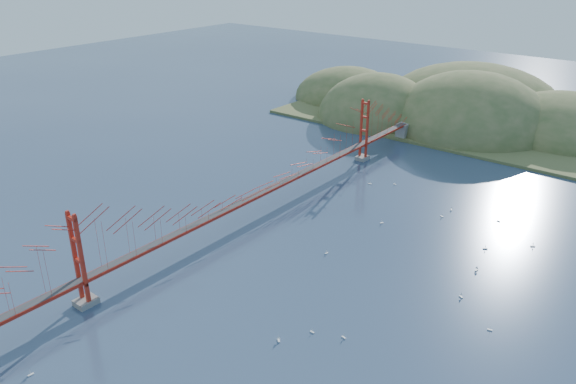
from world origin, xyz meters
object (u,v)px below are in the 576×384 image
Objects in this scene: sailboat_1 at (461,296)px; sailboat_2 at (312,331)px; bridge at (259,171)px; sailboat_0 at (327,253)px.

sailboat_1 reaches higher than sailboat_2.
bridge reaches higher than sailboat_1.
bridge is 30.35m from sailboat_2.
sailboat_0 is 16.77m from sailboat_2.
bridge is 162.61× the size of sailboat_0.
bridge is 16.88m from sailboat_0.
sailboat_1 is (33.05, -2.13, -6.86)m from bridge.
sailboat_0 is at bearing -13.64° from bridge.
sailboat_0 is at bearing 119.68° from sailboat_2.
bridge is at bearing 176.32° from sailboat_1.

